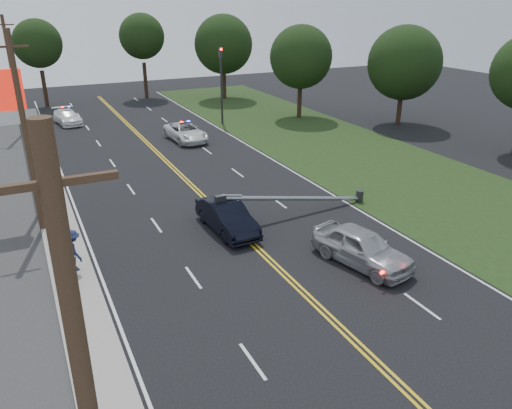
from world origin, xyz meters
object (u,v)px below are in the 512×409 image
bystander_a (64,271)px  bystander_c (74,250)px  bystander_d (53,215)px  waiting_sedan (362,247)px  emergency_a (186,132)px  utility_pole_far (13,76)px  fallen_streetlight (303,198)px  utility_pole_mid (26,135)px  traffic_signal (221,79)px  emergency_b (67,117)px  crashed_sedan (227,217)px  bystander_b (70,256)px

bystander_a → bystander_c: bystander_c is taller
bystander_d → waiting_sedan: bearing=-116.6°
emergency_a → utility_pole_far: bearing=141.6°
fallen_streetlight → utility_pole_mid: (-13.39, 4.00, 4.17)m
waiting_sedan → traffic_signal: bearing=66.8°
utility_pole_far → emergency_b: utility_pole_far is taller
crashed_sedan → bystander_d: (-8.12, 3.38, 0.33)m
traffic_signal → emergency_b: 15.30m
fallen_streetlight → crashed_sedan: (-4.71, -0.27, -0.13)m
utility_pole_far → waiting_sedan: size_ratio=2.02×
waiting_sedan → bystander_a: bystander_a is taller
utility_pole_mid → bystander_b: utility_pole_mid is taller
bystander_a → bystander_c: bearing=1.1°
emergency_b → bystander_a: size_ratio=2.83×
traffic_signal → bystander_b: bearing=-125.3°
utility_pole_mid → utility_pole_far: size_ratio=1.00×
bystander_a → waiting_sedan: bearing=-83.3°
traffic_signal → bystander_a: traffic_signal is taller
emergency_b → bystander_a: bearing=-105.8°
utility_pole_far → crashed_sedan: utility_pole_far is taller
fallen_streetlight → emergency_a: bearing=93.3°
traffic_signal → fallen_streetlight: traffic_signal is taller
utility_pole_far → traffic_signal: bearing=-12.9°
bystander_a → bystander_d: 5.86m
traffic_signal → waiting_sedan: size_ratio=1.43×
waiting_sedan → utility_pole_far: bearing=98.0°
emergency_b → traffic_signal: bearing=-34.7°
emergency_b → utility_pole_mid: bearing=-108.6°
emergency_a → bystander_d: bystander_d is taller
waiting_sedan → bystander_d: size_ratio=2.49×
utility_pole_mid → bystander_a: size_ratio=6.08×
bystander_a → bystander_b: size_ratio=0.95×
traffic_signal → emergency_b: bearing=154.5°
emergency_b → bystander_b: 30.16m
utility_pole_mid → waiting_sedan: 16.89m
utility_pole_far → emergency_a: size_ratio=1.92×
utility_pole_far → waiting_sedan: (12.80, -32.16, -4.24)m
utility_pole_far → bystander_c: bearing=-87.9°
crashed_sedan → emergency_b: (-4.60, 28.68, -0.11)m
bystander_b → crashed_sedan: bearing=-83.9°
bystander_b → utility_pole_mid: bearing=5.1°
bystander_a → bystander_c: size_ratio=0.87×
emergency_b → bystander_a: (-3.63, -31.15, 0.27)m
traffic_signal → crashed_sedan: traffic_signal is taller
bystander_c → bystander_d: (-0.46, 4.36, 0.05)m
crashed_sedan → emergency_a: crashed_sedan is taller
emergency_b → bystander_a: 31.37m
traffic_signal → emergency_b: size_ratio=1.52×
utility_pole_far → bystander_d: utility_pole_far is taller
bystander_b → bystander_c: (0.18, 0.32, 0.08)m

